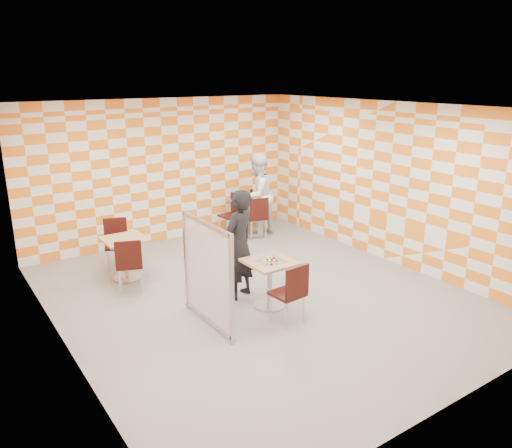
% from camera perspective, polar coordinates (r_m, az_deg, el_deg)
% --- Properties ---
extents(room_shell, '(7.00, 7.00, 7.00)m').
position_cam_1_polar(room_shell, '(8.15, -1.94, 2.82)').
color(room_shell, gray).
rests_on(room_shell, ground).
extents(main_table, '(0.70, 0.70, 0.75)m').
position_cam_1_polar(main_table, '(7.67, 1.59, -5.90)').
color(main_table, tan).
rests_on(main_table, ground).
extents(second_table, '(0.70, 0.70, 0.75)m').
position_cam_1_polar(second_table, '(11.36, -0.97, 1.71)').
color(second_table, tan).
rests_on(second_table, ground).
extents(empty_table, '(0.70, 0.70, 0.75)m').
position_cam_1_polar(empty_table, '(8.97, -14.72, -3.04)').
color(empty_table, tan).
rests_on(empty_table, ground).
extents(chair_main_front, '(0.45, 0.46, 0.92)m').
position_cam_1_polar(chair_main_front, '(7.12, 4.10, -7.51)').
color(chair_main_front, black).
rests_on(chair_main_front, ground).
extents(chair_second_front, '(0.50, 0.51, 0.92)m').
position_cam_1_polar(chair_second_front, '(10.80, 0.17, 1.10)').
color(chair_second_front, black).
rests_on(chair_second_front, ground).
extents(chair_second_side, '(0.48, 0.47, 0.92)m').
position_cam_1_polar(chair_second_side, '(11.09, -2.59, 1.51)').
color(chair_second_side, black).
rests_on(chair_second_side, ground).
extents(chair_empty_near, '(0.55, 0.55, 0.92)m').
position_cam_1_polar(chair_empty_near, '(8.39, -14.30, -4.14)').
color(chair_empty_near, black).
rests_on(chair_empty_near, ground).
extents(chair_empty_far, '(0.54, 0.54, 0.92)m').
position_cam_1_polar(chair_empty_far, '(9.54, -15.70, -1.69)').
color(chair_empty_far, black).
rests_on(chair_empty_far, ground).
extents(partition, '(0.08, 1.38, 1.55)m').
position_cam_1_polar(partition, '(7.04, -5.58, -5.64)').
color(partition, white).
rests_on(partition, ground).
extents(man_dark, '(0.76, 0.63, 1.77)m').
position_cam_1_polar(man_dark, '(7.87, -1.98, -2.39)').
color(man_dark, black).
rests_on(man_dark, ground).
extents(man_white, '(1.04, 0.90, 1.83)m').
position_cam_1_polar(man_white, '(10.91, 0.10, 3.28)').
color(man_white, white).
rests_on(man_white, ground).
extents(pizza_on_foil, '(0.40, 0.40, 0.04)m').
position_cam_1_polar(pizza_on_foil, '(7.57, 1.67, -4.13)').
color(pizza_on_foil, silver).
rests_on(pizza_on_foil, main_table).
extents(sport_bottle, '(0.06, 0.06, 0.20)m').
position_cam_1_polar(sport_bottle, '(11.26, -1.97, 3.30)').
color(sport_bottle, white).
rests_on(sport_bottle, second_table).
extents(soda_bottle, '(0.07, 0.07, 0.23)m').
position_cam_1_polar(soda_bottle, '(11.36, -0.52, 3.50)').
color(soda_bottle, black).
rests_on(soda_bottle, second_table).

